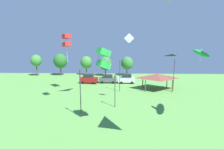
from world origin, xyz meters
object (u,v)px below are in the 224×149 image
at_px(treeline_tree_1, 60,61).
at_px(treeline_tree_4, 127,63).
at_px(light_post_0, 115,89).
at_px(parked_car_leftmost, 89,79).
at_px(treeline_tree_2, 86,62).
at_px(kite_flying_0, 172,58).
at_px(light_post_3, 80,90).
at_px(kite_flying_2, 168,13).
at_px(kite_flying_3, 66,40).
at_px(kite_flying_10, 129,39).
at_px(parked_car_second_from_left, 108,79).
at_px(park_pavilion, 157,76).
at_px(light_post_1, 120,74).
at_px(light_post_2, 174,73).
at_px(treeline_tree_3, 105,63).
at_px(treeline_tree_0, 36,61).
at_px(kite_flying_6, 103,58).
at_px(parked_car_third_from_left, 126,79).
at_px(kite_flying_5, 201,53).

distance_m(treeline_tree_1, treeline_tree_4, 21.75).
bearing_deg(light_post_0, treeline_tree_1, 122.30).
xyz_separation_m(parked_car_leftmost, treeline_tree_2, (-2.84, 12.69, 2.93)).
xyz_separation_m(kite_flying_0, light_post_3, (-16.61, -13.64, -3.49)).
bearing_deg(kite_flying_2, kite_flying_0, 71.46).
distance_m(kite_flying_3, kite_flying_10, 14.85).
bearing_deg(light_post_0, parked_car_second_from_left, 96.88).
height_order(park_pavilion, light_post_1, light_post_1).
height_order(parked_car_second_from_left, light_post_3, light_post_3).
height_order(kite_flying_2, light_post_2, kite_flying_2).
bearing_deg(treeline_tree_2, treeline_tree_3, -12.85).
height_order(parked_car_second_from_left, treeline_tree_2, treeline_tree_2).
xyz_separation_m(parked_car_leftmost, light_post_3, (2.37, -21.46, 2.65)).
height_order(treeline_tree_0, treeline_tree_1, treeline_tree_1).
xyz_separation_m(kite_flying_6, treeline_tree_0, (-24.40, 34.48, -3.60)).
bearing_deg(parked_car_leftmost, kite_flying_10, -51.60).
bearing_deg(kite_flying_0, kite_flying_6, -128.93).
bearing_deg(park_pavilion, light_post_0, -128.91).
bearing_deg(parked_car_third_from_left, parked_car_leftmost, -178.93).
distance_m(kite_flying_3, treeline_tree_0, 24.44).
xyz_separation_m(parked_car_leftmost, light_post_1, (8.01, -7.63, 2.59)).
relative_size(light_post_2, light_post_3, 1.01).
bearing_deg(treeline_tree_4, kite_flying_10, -92.62).
bearing_deg(light_post_1, kite_flying_0, -1.05).
bearing_deg(light_post_0, light_post_1, 84.65).
bearing_deg(treeline_tree_4, light_post_2, -63.47).
height_order(kite_flying_5, parked_car_third_from_left, kite_flying_5).
bearing_deg(treeline_tree_2, parked_car_second_from_left, -57.24).
xyz_separation_m(kite_flying_0, treeline_tree_3, (-15.34, 19.04, -3.36)).
distance_m(parked_car_third_from_left, treeline_tree_1, 24.04).
distance_m(park_pavilion, treeline_tree_3, 21.24).
bearing_deg(light_post_0, treeline_tree_3, 96.95).
distance_m(light_post_2, treeline_tree_4, 20.69).
bearing_deg(kite_flying_0, treeline_tree_0, 154.14).
bearing_deg(kite_flying_3, parked_car_leftmost, 67.15).
xyz_separation_m(parked_car_third_from_left, treeline_tree_3, (-6.27, 10.80, 2.81)).
bearing_deg(kite_flying_3, treeline_tree_3, 70.02).
height_order(light_post_1, treeline_tree_0, treeline_tree_0).
relative_size(parked_car_leftmost, light_post_2, 0.67).
relative_size(kite_flying_2, parked_car_leftmost, 0.89).
height_order(parked_car_third_from_left, treeline_tree_1, treeline_tree_1).
bearing_deg(treeline_tree_0, kite_flying_2, -54.30).
xyz_separation_m(kite_flying_2, kite_flying_6, (-5.37, 6.94, -3.95)).
bearing_deg(parked_car_third_from_left, treeline_tree_2, 134.74).
relative_size(treeline_tree_2, treeline_tree_4, 1.01).
distance_m(parked_car_leftmost, light_post_1, 11.36).
distance_m(kite_flying_10, treeline_tree_1, 34.51).
height_order(kite_flying_5, light_post_2, kite_flying_5).
relative_size(light_post_2, treeline_tree_1, 0.99).
xyz_separation_m(kite_flying_2, parked_car_second_from_left, (-6.24, 31.63, -11.37)).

